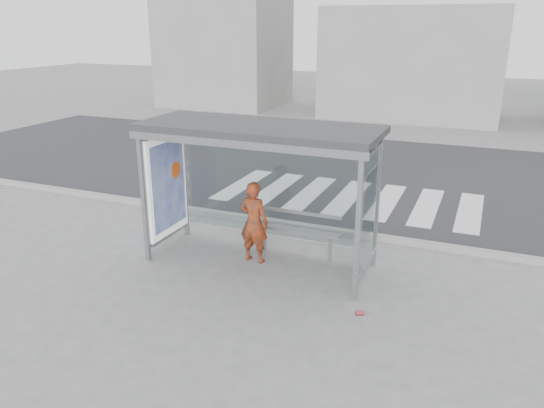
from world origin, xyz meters
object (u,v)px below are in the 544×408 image
(bus_shelter, at_px, (241,158))
(bench, at_px, (297,230))
(soda_can, at_px, (360,313))
(person, at_px, (254,222))

(bus_shelter, xyz_separation_m, bench, (0.90, 0.52, -1.46))
(soda_can, bearing_deg, person, 153.06)
(bench, bearing_deg, person, -140.76)
(bench, bearing_deg, bus_shelter, -149.83)
(bus_shelter, relative_size, person, 2.71)
(person, xyz_separation_m, bench, (0.66, 0.54, -0.26))
(bus_shelter, relative_size, bench, 2.47)
(bus_shelter, height_order, person, bus_shelter)
(person, bearing_deg, bench, -137.07)
(person, relative_size, soda_can, 12.40)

